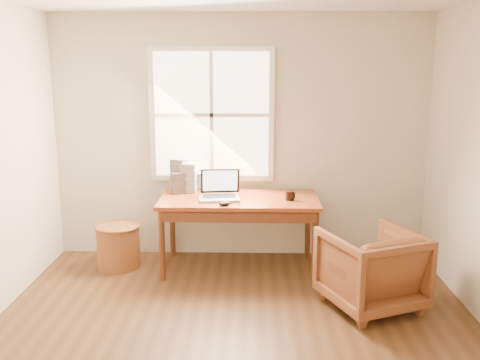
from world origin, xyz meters
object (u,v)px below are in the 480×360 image
object	(u,v)px
desk	(239,200)
laptop	(219,183)
cd_stack_a	(189,178)
coffee_mug	(290,195)
wicker_stool	(118,246)
armchair	(371,269)

from	to	relation	value
desk	laptop	world-z (taller)	laptop
desk	cd_stack_a	xyz separation A→B (m)	(-0.54, 0.23, 0.18)
laptop	coffee_mug	xyz separation A→B (m)	(0.70, -0.01, -0.12)
wicker_stool	coffee_mug	size ratio (longest dim) A/B	4.68
desk	cd_stack_a	size ratio (longest dim) A/B	5.16
desk	laptop	bearing A→B (deg)	-160.33
armchair	wicker_stool	bearing A→B (deg)	-43.24
cd_stack_a	armchair	bearing A→B (deg)	-33.45
armchair	coffee_mug	distance (m)	1.13
laptop	coffee_mug	size ratio (longest dim) A/B	4.93
cd_stack_a	desk	bearing A→B (deg)	-23.65
coffee_mug	cd_stack_a	distance (m)	1.09
wicker_stool	laptop	distance (m)	1.27
armchair	wicker_stool	distance (m)	2.58
desk	wicker_stool	bearing A→B (deg)	180.00
laptop	cd_stack_a	distance (m)	0.46
wicker_stool	cd_stack_a	xyz separation A→B (m)	(0.72, 0.23, 0.69)
desk	coffee_mug	size ratio (longest dim) A/B	17.02
armchair	cd_stack_a	size ratio (longest dim) A/B	2.45
wicker_stool	cd_stack_a	size ratio (longest dim) A/B	1.42
armchair	desk	bearing A→B (deg)	-60.47
coffee_mug	cd_stack_a	world-z (taller)	cd_stack_a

